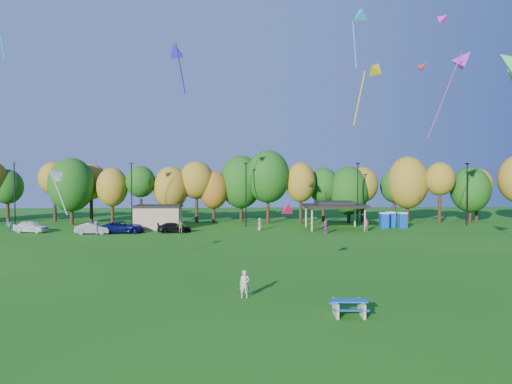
{
  "coord_description": "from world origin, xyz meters",
  "views": [
    {
      "loc": [
        0.41,
        -24.41,
        7.2
      ],
      "look_at": [
        1.83,
        6.0,
        6.14
      ],
      "focal_mm": 32.0,
      "sensor_mm": 36.0,
      "label": 1
    }
  ],
  "objects_px": {
    "kite_flyer": "(245,284)",
    "car_b": "(93,228)",
    "car_c": "(124,227)",
    "car_d": "(174,228)",
    "car_a": "(31,227)",
    "porta_potties": "(392,220)",
    "picnic_table": "(349,306)"
  },
  "relations": [
    {
      "from": "car_a",
      "to": "car_d",
      "type": "bearing_deg",
      "value": -78.43
    },
    {
      "from": "porta_potties",
      "to": "car_b",
      "type": "xyz_separation_m",
      "value": [
        -39.53,
        -5.19,
        -0.4
      ]
    },
    {
      "from": "car_a",
      "to": "car_d",
      "type": "height_order",
      "value": "car_a"
    },
    {
      "from": "car_a",
      "to": "kite_flyer",
      "type": "bearing_deg",
      "value": -126.63
    },
    {
      "from": "kite_flyer",
      "to": "car_d",
      "type": "xyz_separation_m",
      "value": [
        -8.32,
        31.68,
        -0.19
      ]
    },
    {
      "from": "kite_flyer",
      "to": "car_b",
      "type": "relative_size",
      "value": 0.39
    },
    {
      "from": "kite_flyer",
      "to": "car_a",
      "type": "relative_size",
      "value": 0.37
    },
    {
      "from": "car_d",
      "to": "porta_potties",
      "type": "bearing_deg",
      "value": -92.09
    },
    {
      "from": "car_a",
      "to": "car_b",
      "type": "bearing_deg",
      "value": -89.41
    },
    {
      "from": "car_d",
      "to": "kite_flyer",
      "type": "bearing_deg",
      "value": -174.99
    },
    {
      "from": "picnic_table",
      "to": "car_d",
      "type": "relative_size",
      "value": 0.45
    },
    {
      "from": "porta_potties",
      "to": "car_a",
      "type": "distance_m",
      "value": 48.06
    },
    {
      "from": "kite_flyer",
      "to": "car_a",
      "type": "xyz_separation_m",
      "value": [
        -26.56,
        32.48,
        -0.07
      ]
    },
    {
      "from": "picnic_table",
      "to": "kite_flyer",
      "type": "height_order",
      "value": "kite_flyer"
    },
    {
      "from": "kite_flyer",
      "to": "car_d",
      "type": "relative_size",
      "value": 0.38
    },
    {
      "from": "car_b",
      "to": "kite_flyer",
      "type": "bearing_deg",
      "value": -149.37
    },
    {
      "from": "picnic_table",
      "to": "car_a",
      "type": "height_order",
      "value": "car_a"
    },
    {
      "from": "car_c",
      "to": "car_d",
      "type": "bearing_deg",
      "value": -90.34
    },
    {
      "from": "kite_flyer",
      "to": "car_b",
      "type": "xyz_separation_m",
      "value": [
        -18.13,
        30.46,
        -0.12
      ]
    },
    {
      "from": "porta_potties",
      "to": "car_b",
      "type": "distance_m",
      "value": 39.87
    },
    {
      "from": "kite_flyer",
      "to": "car_b",
      "type": "bearing_deg",
      "value": 121.24
    },
    {
      "from": "car_c",
      "to": "porta_potties",
      "type": "bearing_deg",
      "value": -86.31
    },
    {
      "from": "car_b",
      "to": "picnic_table",
      "type": "bearing_deg",
      "value": -145.68
    },
    {
      "from": "car_a",
      "to": "car_b",
      "type": "xyz_separation_m",
      "value": [
        8.42,
        -2.02,
        -0.05
      ]
    },
    {
      "from": "car_b",
      "to": "porta_potties",
      "type": "bearing_deg",
      "value": -82.65
    },
    {
      "from": "picnic_table",
      "to": "car_d",
      "type": "xyz_separation_m",
      "value": [
        -13.62,
        35.37,
        0.16
      ]
    },
    {
      "from": "porta_potties",
      "to": "car_a",
      "type": "height_order",
      "value": "porta_potties"
    },
    {
      "from": "picnic_table",
      "to": "kite_flyer",
      "type": "distance_m",
      "value": 6.47
    },
    {
      "from": "picnic_table",
      "to": "car_c",
      "type": "bearing_deg",
      "value": 122.98
    },
    {
      "from": "kite_flyer",
      "to": "car_b",
      "type": "height_order",
      "value": "kite_flyer"
    },
    {
      "from": "car_d",
      "to": "picnic_table",
      "type": "bearing_deg",
      "value": -168.64
    },
    {
      "from": "picnic_table",
      "to": "car_a",
      "type": "relative_size",
      "value": 0.44
    }
  ]
}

